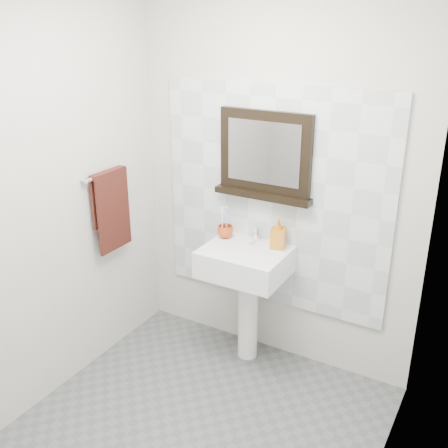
% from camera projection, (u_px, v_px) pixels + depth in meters
% --- Properties ---
extents(floor, '(2.00, 2.20, 0.01)m').
position_uv_depth(floor, '(186.00, 442.00, 3.02)').
color(floor, '#56595B').
rests_on(floor, ground).
extents(back_wall, '(2.00, 0.01, 2.50)m').
position_uv_depth(back_wall, '(274.00, 185.00, 3.44)').
color(back_wall, beige).
rests_on(back_wall, ground).
extents(left_wall, '(0.01, 2.20, 2.50)m').
position_uv_depth(left_wall, '(36.00, 208.00, 3.02)').
color(left_wall, beige).
rests_on(left_wall, ground).
extents(right_wall, '(0.01, 2.20, 2.50)m').
position_uv_depth(right_wall, '(386.00, 294.00, 2.09)').
color(right_wall, beige).
rests_on(right_wall, ground).
extents(splashback, '(1.60, 0.02, 1.50)m').
position_uv_depth(splashback, '(273.00, 200.00, 3.47)').
color(splashback, silver).
rests_on(splashback, back_wall).
extents(pedestal_sink, '(0.55, 0.44, 0.96)m').
position_uv_depth(pedestal_sink, '(246.00, 274.00, 3.51)').
color(pedestal_sink, white).
rests_on(pedestal_sink, ground).
extents(toothbrush_cup, '(0.14, 0.14, 0.09)m').
position_uv_depth(toothbrush_cup, '(225.00, 232.00, 3.60)').
color(toothbrush_cup, '#B43F15').
rests_on(toothbrush_cup, pedestal_sink).
extents(toothbrushes, '(0.05, 0.04, 0.21)m').
position_uv_depth(toothbrushes, '(225.00, 221.00, 3.57)').
color(toothbrushes, white).
rests_on(toothbrushes, toothbrush_cup).
extents(soap_dispenser, '(0.11, 0.11, 0.21)m').
position_uv_depth(soap_dispenser, '(278.00, 233.00, 3.42)').
color(soap_dispenser, '#BB5216').
rests_on(soap_dispenser, pedestal_sink).
extents(framed_mirror, '(0.67, 0.11, 0.57)m').
position_uv_depth(framed_mirror, '(265.00, 157.00, 3.36)').
color(framed_mirror, black).
rests_on(framed_mirror, back_wall).
extents(towel_bar, '(0.07, 0.40, 0.03)m').
position_uv_depth(towel_bar, '(108.00, 174.00, 3.42)').
color(towel_bar, silver).
rests_on(towel_bar, left_wall).
extents(hand_towel, '(0.06, 0.30, 0.55)m').
position_uv_depth(hand_towel, '(111.00, 204.00, 3.49)').
color(hand_towel, '#35130E').
rests_on(hand_towel, towel_bar).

